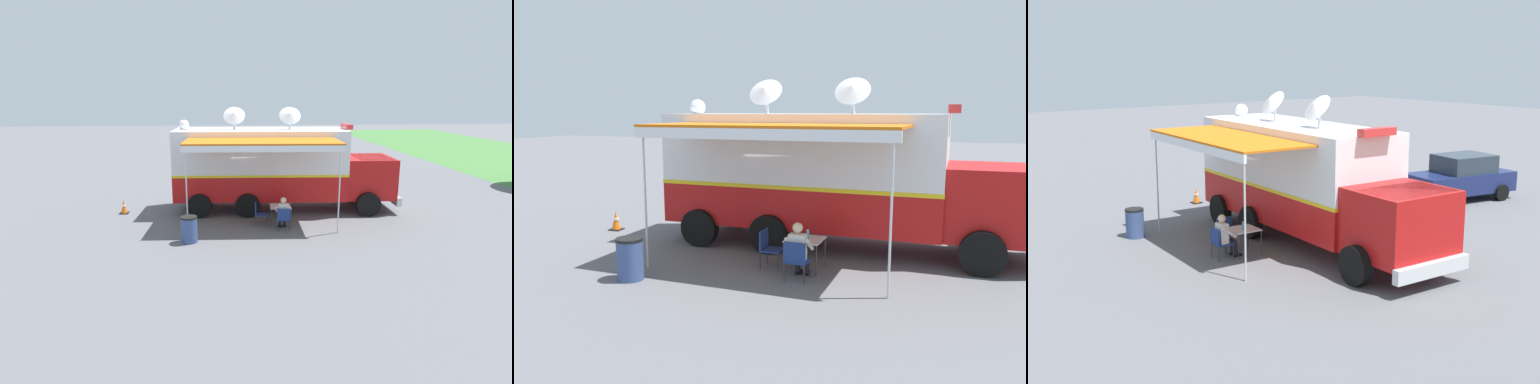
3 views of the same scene
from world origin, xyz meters
TOP-DOWN VIEW (x-y plane):
  - ground_plane at (0.00, 0.00)m, footprint 100.00×100.00m
  - lot_stripe at (-2.15, 2.09)m, footprint 0.36×4.80m
  - command_truck at (0.07, 0.75)m, footprint 5.13×9.60m
  - folding_table at (2.28, 0.61)m, footprint 0.84×0.84m
  - water_bottle at (2.32, 0.68)m, footprint 0.07×0.07m
  - folding_chair_at_table at (3.08, 0.61)m, footprint 0.50×0.50m
  - folding_chair_beside_table at (2.33, -0.24)m, footprint 0.50×0.50m
  - seated_responder at (2.89, 0.62)m, footprint 0.68×0.57m
  - trash_bin at (4.07, -2.78)m, footprint 0.57×0.57m
  - traffic_cone at (0.26, -5.81)m, footprint 0.36×0.36m
  - car_behind_truck at (-8.35, -0.24)m, footprint 4.43×2.51m

SIDE VIEW (x-z plane):
  - ground_plane at x=0.00m, z-range 0.00..0.00m
  - lot_stripe at x=-2.15m, z-range 0.00..0.01m
  - traffic_cone at x=0.26m, z-range -0.01..0.57m
  - trash_bin at x=4.07m, z-range 0.00..0.91m
  - folding_chair_at_table at x=3.08m, z-range 0.08..0.95m
  - folding_chair_beside_table at x=2.33m, z-range 0.08..0.95m
  - seated_responder at x=2.89m, z-range 0.03..1.28m
  - folding_table at x=2.28m, z-range 0.31..1.04m
  - water_bottle at x=2.32m, z-range 0.72..0.95m
  - car_behind_truck at x=-8.35m, z-range 0.00..1.76m
  - command_truck at x=0.07m, z-range -0.32..4.21m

